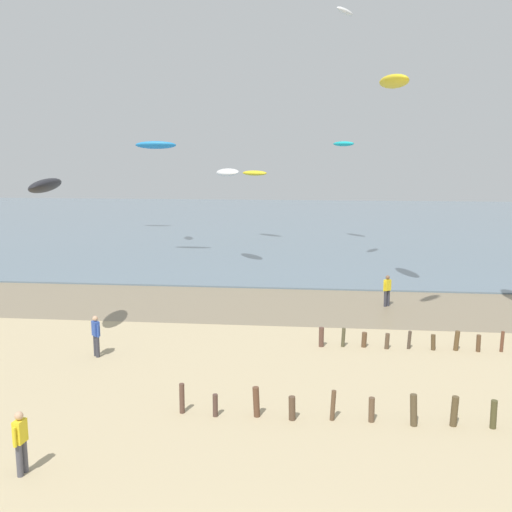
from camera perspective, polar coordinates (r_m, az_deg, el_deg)
wet_sand_strip at (r=32.11m, az=4.26°, el=-4.85°), size 120.00×7.87×0.01m
sea at (r=70.46m, az=5.23°, el=3.21°), size 160.00×70.00×0.10m
groyne_mid at (r=19.26m, az=18.36°, el=-14.19°), size 17.05×0.34×1.00m
groyne_far at (r=26.68m, az=22.56°, el=-7.84°), size 15.25×0.36×0.88m
person_nearest_camera at (r=16.82m, az=-21.87°, el=-16.31°), size 0.26×0.57×1.71m
person_left_flank at (r=24.87m, az=-15.27°, el=-7.38°), size 0.42×0.44×1.71m
person_right_flank at (r=32.53m, az=12.61°, el=-3.21°), size 0.46×0.40×1.71m
kite_aloft_2 at (r=33.88m, az=13.23°, el=16.17°), size 2.04×3.68×0.91m
kite_aloft_3 at (r=55.07m, az=-0.15°, el=8.05°), size 2.95×2.59×0.52m
kite_aloft_5 at (r=40.82m, az=8.63°, el=22.42°), size 1.65×2.31×0.62m
kite_aloft_7 at (r=46.39m, az=-9.71°, el=10.57°), size 3.26×1.26×0.80m
kite_aloft_9 at (r=42.33m, az=-2.79°, el=8.11°), size 2.70×3.33×0.73m
kite_aloft_11 at (r=54.19m, az=8.48°, el=10.72°), size 2.37×2.77×0.50m
kite_aloft_12 at (r=26.13m, az=-19.76°, el=6.46°), size 1.60×3.36×0.84m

